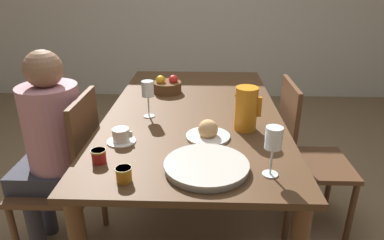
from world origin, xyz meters
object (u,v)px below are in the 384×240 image
object	(u,v)px
teacup_near_person	(121,136)
jam_jar_red	(124,174)
red_pitcher	(246,108)
wine_glass_juice	(273,141)
chair_person_side	(69,174)
wine_glass_water	(148,91)
jam_jar_amber	(99,155)
chair_opposite	(304,155)
fruit_bowl	(167,86)
serving_tray	(206,166)
bread_plate	(208,132)
person_seated	(49,139)

from	to	relation	value
teacup_near_person	jam_jar_red	size ratio (longest dim) A/B	2.16
red_pitcher	wine_glass_juice	distance (m)	0.44
chair_person_side	teacup_near_person	distance (m)	0.49
wine_glass_water	jam_jar_red	world-z (taller)	wine_glass_water
red_pitcher	jam_jar_amber	bearing A→B (deg)	-150.84
chair_opposite	jam_jar_amber	bearing A→B (deg)	-59.77
wine_glass_juice	fruit_bowl	size ratio (longest dim) A/B	1.08
teacup_near_person	serving_tray	size ratio (longest dim) A/B	0.39
red_pitcher	bread_plate	world-z (taller)	red_pitcher
jam_jar_amber	fruit_bowl	xyz separation A→B (m)	(0.19, 0.95, 0.01)
chair_opposite	jam_jar_red	distance (m)	1.23
serving_tray	fruit_bowl	xyz separation A→B (m)	(-0.26, 0.99, 0.03)
person_seated	jam_jar_amber	xyz separation A→B (m)	(0.39, -0.37, 0.11)
chair_person_side	jam_jar_amber	world-z (taller)	chair_person_side
red_pitcher	person_seated	bearing A→B (deg)	179.47
jam_jar_amber	fruit_bowl	distance (m)	0.97
person_seated	jam_jar_red	bearing A→B (deg)	-134.36
jam_jar_red	fruit_bowl	size ratio (longest dim) A/B	0.33
fruit_bowl	wine_glass_water	bearing A→B (deg)	-97.56
red_pitcher	jam_jar_red	bearing A→B (deg)	-135.64
jam_jar_red	wine_glass_water	bearing A→B (deg)	90.29
teacup_near_person	bread_plate	distance (m)	0.41
chair_opposite	red_pitcher	xyz separation A→B (m)	(-0.40, -0.25, 0.39)
teacup_near_person	chair_opposite	bearing A→B (deg)	22.83
teacup_near_person	jam_jar_red	xyz separation A→B (m)	(0.09, -0.33, 0.00)
chair_opposite	teacup_near_person	bearing A→B (deg)	-67.17
jam_jar_red	jam_jar_amber	bearing A→B (deg)	134.38
teacup_near_person	wine_glass_juice	bearing A→B (deg)	-22.25
wine_glass_water	chair_opposite	bearing A→B (deg)	6.13
jam_jar_amber	jam_jar_red	xyz separation A→B (m)	(0.14, -0.14, 0.00)
chair_opposite	wine_glass_water	world-z (taller)	wine_glass_water
person_seated	wine_glass_juice	size ratio (longest dim) A/B	5.69
wine_glass_water	chair_person_side	bearing A→B (deg)	-157.90
chair_person_side	fruit_bowl	xyz separation A→B (m)	(0.49, 0.61, 0.32)
teacup_near_person	fruit_bowl	xyz separation A→B (m)	(0.14, 0.76, 0.01)
chair_person_side	jam_jar_amber	size ratio (longest dim) A/B	14.92
wine_glass_water	teacup_near_person	world-z (taller)	wine_glass_water
person_seated	wine_glass_juice	bearing A→B (deg)	-112.32
wine_glass_water	serving_tray	size ratio (longest dim) A/B	0.59
bread_plate	teacup_near_person	bearing A→B (deg)	-171.00
fruit_bowl	chair_opposite	bearing A→B (deg)	-21.40
teacup_near_person	jam_jar_amber	world-z (taller)	teacup_near_person
jam_jar_amber	jam_jar_red	distance (m)	0.19
person_seated	wine_glass_juice	world-z (taller)	person_seated
bread_plate	fruit_bowl	distance (m)	0.74
person_seated	teacup_near_person	xyz separation A→B (m)	(0.44, -0.18, 0.11)
person_seated	red_pitcher	size ratio (longest dim) A/B	5.23
serving_tray	chair_person_side	bearing A→B (deg)	152.79
jam_jar_red	fruit_bowl	world-z (taller)	fruit_bowl
bread_plate	jam_jar_red	distance (m)	0.51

